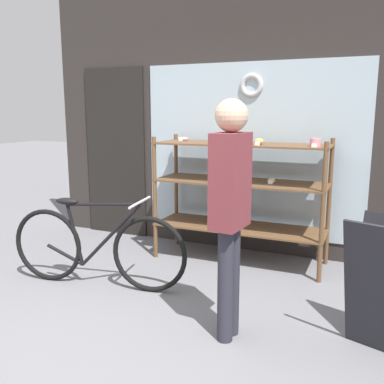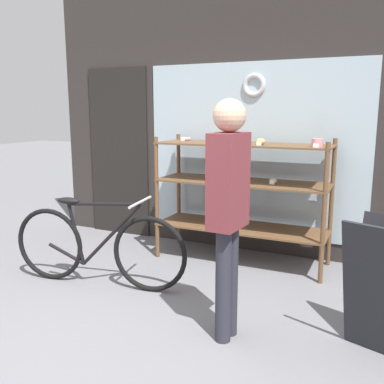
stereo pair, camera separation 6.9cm
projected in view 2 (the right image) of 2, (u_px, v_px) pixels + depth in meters
ground_plane at (118, 349)px, 2.90m from camera, size 30.00×30.00×0.00m
storefront_facade at (233, 107)px, 4.76m from camera, size 4.69×0.13×3.36m
display_case at (242, 186)px, 4.44m from camera, size 1.78×0.57×1.33m
bicycle at (97, 246)px, 3.89m from camera, size 1.69×0.46×0.82m
pedestrian at (228, 202)px, 2.87m from camera, size 0.22×0.34×1.67m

